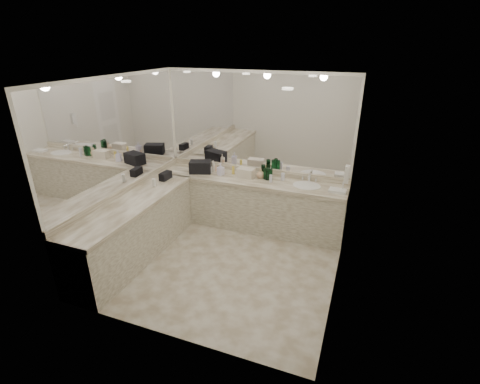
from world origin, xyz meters
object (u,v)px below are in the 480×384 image
at_px(hand_towel, 337,191).
at_px(soap_bottle_c, 260,173).
at_px(sink, 307,186).
at_px(wall_phone, 347,174).
at_px(black_toiletry_bag, 200,167).
at_px(soap_bottle_a, 213,166).
at_px(cream_cosmetic_case, 246,173).
at_px(soap_bottle_b, 221,169).

height_order(hand_towel, soap_bottle_c, soap_bottle_c).
distance_m(sink, hand_towel, 0.49).
distance_m(wall_phone, black_toiletry_bag, 2.53).
height_order(soap_bottle_a, soap_bottle_c, soap_bottle_a).
height_order(wall_phone, black_toiletry_bag, wall_phone).
bearing_deg(soap_bottle_a, soap_bottle_c, -1.29).
relative_size(cream_cosmetic_case, soap_bottle_b, 1.36).
relative_size(black_toiletry_bag, cream_cosmetic_case, 1.29).
height_order(cream_cosmetic_case, soap_bottle_b, soap_bottle_b).
bearing_deg(black_toiletry_bag, cream_cosmetic_case, 3.69).
bearing_deg(black_toiletry_bag, sink, 1.26).
bearing_deg(sink, soap_bottle_a, 176.93).
relative_size(cream_cosmetic_case, hand_towel, 1.14).
bearing_deg(soap_bottle_a, soap_bottle_b, -31.96).
bearing_deg(hand_towel, sink, 170.44).
relative_size(sink, wall_phone, 1.83).
bearing_deg(hand_towel, cream_cosmetic_case, 176.49).
relative_size(soap_bottle_a, soap_bottle_b, 0.93).
distance_m(sink, soap_bottle_b, 1.48).
bearing_deg(soap_bottle_c, wall_phone, -22.14).
height_order(black_toiletry_bag, hand_towel, black_toiletry_bag).
bearing_deg(soap_bottle_a, cream_cosmetic_case, -6.99).
bearing_deg(soap_bottle_c, hand_towel, -6.75).
relative_size(hand_towel, soap_bottle_a, 1.28).
xyz_separation_m(soap_bottle_a, soap_bottle_b, (0.19, -0.12, 0.01)).
bearing_deg(soap_bottle_c, cream_cosmetic_case, -166.56).
bearing_deg(wall_phone, soap_bottle_c, 157.86).
xyz_separation_m(sink, soap_bottle_c, (-0.80, 0.07, 0.09)).
xyz_separation_m(sink, wall_phone, (0.61, -0.50, 0.46)).
distance_m(wall_phone, soap_bottle_b, 2.16).
relative_size(sink, black_toiletry_bag, 1.19).
xyz_separation_m(cream_cosmetic_case, soap_bottle_c, (0.24, 0.06, 0.00)).
xyz_separation_m(sink, black_toiletry_bag, (-1.86, -0.04, 0.11)).
distance_m(black_toiletry_bag, soap_bottle_a, 0.23).
distance_m(soap_bottle_a, soap_bottle_b, 0.23).
xyz_separation_m(wall_phone, soap_bottle_a, (-2.27, 0.59, -0.35)).
height_order(hand_towel, soap_bottle_a, soap_bottle_a).
xyz_separation_m(hand_towel, soap_bottle_a, (-2.15, 0.17, 0.08)).
xyz_separation_m(hand_towel, soap_bottle_c, (-1.28, 0.15, 0.06)).
bearing_deg(cream_cosmetic_case, soap_bottle_c, 18.02).
distance_m(cream_cosmetic_case, hand_towel, 1.52).
relative_size(soap_bottle_a, soap_bottle_c, 1.16).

